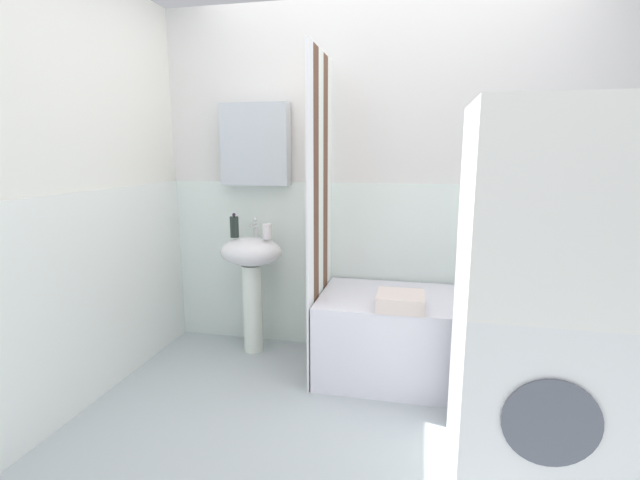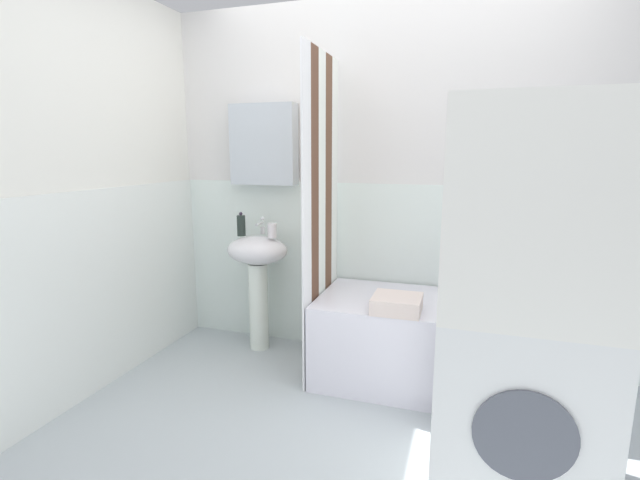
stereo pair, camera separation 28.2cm
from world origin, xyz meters
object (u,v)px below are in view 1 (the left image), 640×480
at_px(conditioner_bottle, 515,279).
at_px(towel_folded, 401,301).
at_px(sink, 252,268).
at_px(body_wash_bottle, 533,277).
at_px(soap_dispenser, 234,227).
at_px(bathtub, 433,339).
at_px(washer_dryer_stack, 539,302).
at_px(toothbrush_cup, 267,231).

relative_size(conditioner_bottle, towel_folded, 0.63).
xyz_separation_m(sink, body_wash_bottle, (1.86, 0.12, 0.01)).
bearing_deg(soap_dispenser, towel_folded, -17.22).
distance_m(bathtub, washer_dryer_stack, 1.05).
xyz_separation_m(soap_dispenser, toothbrush_cup, (0.24, -0.00, -0.02)).
bearing_deg(washer_dryer_stack, conditioner_bottle, 83.61).
xyz_separation_m(sink, towel_folded, (1.05, -0.38, -0.04)).
height_order(bathtub, body_wash_bottle, body_wash_bottle).
bearing_deg(body_wash_bottle, toothbrush_cup, -175.51).
bearing_deg(sink, body_wash_bottle, 3.54).
height_order(toothbrush_cup, body_wash_bottle, toothbrush_cup).
xyz_separation_m(sink, toothbrush_cup, (0.13, -0.02, 0.27)).
height_order(soap_dispenser, towel_folded, soap_dispenser).
bearing_deg(bathtub, toothbrush_cup, 173.25).
bearing_deg(sink, conditioner_bottle, 3.90).
relative_size(sink, washer_dryer_stack, 0.52).
relative_size(towel_folded, washer_dryer_stack, 0.17).
distance_m(toothbrush_cup, body_wash_bottle, 1.76).
xyz_separation_m(toothbrush_cup, towel_folded, (0.92, -0.36, -0.31)).
bearing_deg(washer_dryer_stack, towel_folded, 134.43).
bearing_deg(soap_dispenser, body_wash_bottle, 3.93).
bearing_deg(bathtub, washer_dryer_stack, -65.16).
distance_m(bathtub, body_wash_bottle, 0.76).
bearing_deg(conditioner_bottle, toothbrush_cup, -175.06).
xyz_separation_m(body_wash_bottle, conditioner_bottle, (-0.11, 0.00, -0.02)).
height_order(toothbrush_cup, towel_folded, toothbrush_cup).
relative_size(body_wash_bottle, washer_dryer_stack, 0.13).
height_order(sink, washer_dryer_stack, washer_dryer_stack).
xyz_separation_m(sink, conditioner_bottle, (1.75, 0.12, -0.01)).
bearing_deg(sink, towel_folded, -19.87).
relative_size(sink, towel_folded, 3.07).
bearing_deg(towel_folded, washer_dryer_stack, -45.57).
relative_size(soap_dispenser, washer_dryer_stack, 0.11).
distance_m(soap_dispenser, toothbrush_cup, 0.24).
xyz_separation_m(bathtub, washer_dryer_stack, (0.38, -0.82, 0.54)).
bearing_deg(body_wash_bottle, sink, -176.46).
bearing_deg(towel_folded, body_wash_bottle, 31.23).
distance_m(soap_dispenser, conditioner_bottle, 1.89).
bearing_deg(conditioner_bottle, towel_folded, -144.77).
bearing_deg(toothbrush_cup, sink, 170.62).
xyz_separation_m(toothbrush_cup, body_wash_bottle, (1.73, 0.14, -0.26)).
xyz_separation_m(conditioner_bottle, washer_dryer_stack, (-0.12, -1.09, 0.20)).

